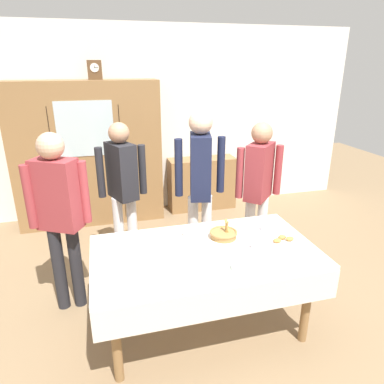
{
  "coord_description": "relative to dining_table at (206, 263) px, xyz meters",
  "views": [
    {
      "loc": [
        -0.73,
        -2.53,
        2.17
      ],
      "look_at": [
        0.0,
        0.2,
        1.12
      ],
      "focal_mm": 32.54,
      "sensor_mm": 36.0,
      "label": 1
    }
  ],
  "objects": [
    {
      "name": "dining_table",
      "position": [
        0.0,
        0.0,
        0.0
      ],
      "size": [
        1.78,
        0.99,
        0.77
      ],
      "color": "olive",
      "rests_on": "ground"
    },
    {
      "name": "bookshelf_low",
      "position": [
        0.75,
        2.64,
        -0.27
      ],
      "size": [
        1.03,
        0.35,
        0.8
      ],
      "color": "olive",
      "rests_on": "ground"
    },
    {
      "name": "bread_basket",
      "position": [
        0.21,
        0.2,
        0.14
      ],
      "size": [
        0.24,
        0.24,
        0.16
      ],
      "color": "#9E7542",
      "rests_on": "dining_table"
    },
    {
      "name": "wall_cabinet",
      "position": [
        -0.9,
        2.59,
        0.32
      ],
      "size": [
        1.97,
        0.46,
        1.97
      ],
      "color": "olive",
      "rests_on": "ground"
    },
    {
      "name": "tea_cup_near_right",
      "position": [
        -0.08,
        0.29,
        0.13
      ],
      "size": [
        0.13,
        0.13,
        0.06
      ],
      "color": "white",
      "rests_on": "dining_table"
    },
    {
      "name": "spoon_mid_left",
      "position": [
        -0.68,
        -0.25,
        0.11
      ],
      "size": [
        0.12,
        0.02,
        0.01
      ],
      "color": "silver",
      "rests_on": "dining_table"
    },
    {
      "name": "tea_cup_far_left",
      "position": [
        0.4,
        -0.06,
        0.13
      ],
      "size": [
        0.13,
        0.13,
        0.06
      ],
      "color": "white",
      "rests_on": "dining_table"
    },
    {
      "name": "pastry_plate",
      "position": [
        0.66,
        -0.03,
        0.11
      ],
      "size": [
        0.28,
        0.28,
        0.05
      ],
      "color": "white",
      "rests_on": "dining_table"
    },
    {
      "name": "spoon_far_right",
      "position": [
        -0.05,
        0.07,
        0.11
      ],
      "size": [
        0.12,
        0.02,
        0.01
      ],
      "color": "silver",
      "rests_on": "dining_table"
    },
    {
      "name": "tea_cup_front_edge",
      "position": [
        0.13,
        -0.31,
        0.13
      ],
      "size": [
        0.13,
        0.13,
        0.06
      ],
      "color": "silver",
      "rests_on": "dining_table"
    },
    {
      "name": "tea_cup_back_edge",
      "position": [
        -0.37,
        0.24,
        0.13
      ],
      "size": [
        0.13,
        0.13,
        0.06
      ],
      "color": "white",
      "rests_on": "dining_table"
    },
    {
      "name": "book_stack",
      "position": [
        0.75,
        2.64,
        0.19
      ],
      "size": [
        0.16,
        0.21,
        0.11
      ],
      "color": "#664C7A",
      "rests_on": "bookshelf_low"
    },
    {
      "name": "mantel_clock",
      "position": [
        -0.72,
        2.59,
        1.42
      ],
      "size": [
        0.18,
        0.11,
        0.24
      ],
      "color": "brown",
      "rests_on": "wall_cabinet"
    },
    {
      "name": "spoon_near_right",
      "position": [
        -0.41,
        0.01,
        0.11
      ],
      "size": [
        0.12,
        0.02,
        0.01
      ],
      "color": "silver",
      "rests_on": "dining_table"
    },
    {
      "name": "person_beside_shelf",
      "position": [
        -1.12,
        0.65,
        0.34
      ],
      "size": [
        0.52,
        0.35,
        1.66
      ],
      "color": "#232328",
      "rests_on": "ground"
    },
    {
      "name": "person_by_cabinet",
      "position": [
        -0.54,
        1.31,
        0.31
      ],
      "size": [
        0.52,
        0.41,
        1.61
      ],
      "color": "silver",
      "rests_on": "ground"
    },
    {
      "name": "tea_cup_near_left",
      "position": [
        -0.17,
        -0.13,
        0.13
      ],
      "size": [
        0.13,
        0.13,
        0.06
      ],
      "color": "white",
      "rests_on": "dining_table"
    },
    {
      "name": "tea_cup_mid_left",
      "position": [
        0.61,
        0.21,
        0.13
      ],
      "size": [
        0.13,
        0.13,
        0.06
      ],
      "color": "white",
      "rests_on": "dining_table"
    },
    {
      "name": "ground_plane",
      "position": [
        0.0,
        0.23,
        -0.67
      ],
      "size": [
        12.0,
        12.0,
        0.0
      ],
      "primitive_type": "plane",
      "color": "#846B4C",
      "rests_on": "ground"
    },
    {
      "name": "person_near_right_end",
      "position": [
        0.86,
        0.91,
        0.31
      ],
      "size": [
        0.52,
        0.4,
        1.61
      ],
      "color": "silver",
      "rests_on": "ground"
    },
    {
      "name": "person_behind_table_left",
      "position": [
        0.22,
        0.95,
        0.41
      ],
      "size": [
        0.52,
        0.4,
        1.75
      ],
      "color": "silver",
      "rests_on": "ground"
    },
    {
      "name": "back_wall",
      "position": [
        0.0,
        2.88,
        0.68
      ],
      "size": [
        6.4,
        0.1,
        2.7
      ],
      "primitive_type": "cube",
      "color": "silver",
      "rests_on": "ground"
    }
  ]
}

